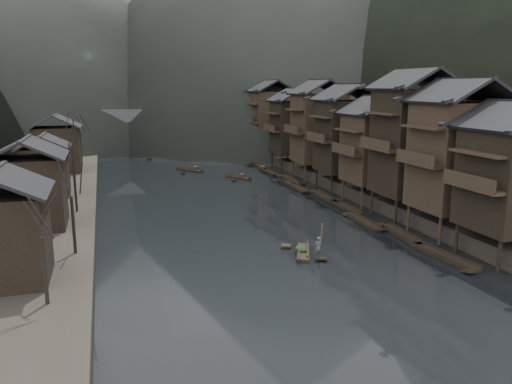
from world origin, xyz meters
name	(u,v)px	position (x,y,z in m)	size (l,w,h in m)	color
water	(275,248)	(0.00, 0.00, 0.00)	(300.00, 300.00, 0.00)	black
right_bank	(385,159)	(35.00, 40.00, 0.90)	(40.00, 200.00, 1.80)	#2D2823
stilt_houses	(352,124)	(17.28, 19.50, 8.98)	(9.00, 67.60, 15.90)	black
left_houses	(41,161)	(-20.50, 20.12, 5.66)	(8.10, 53.20, 8.73)	black
bare_trees	(75,147)	(-17.00, 22.45, 6.82)	(3.97, 59.73, 7.94)	black
moored_sampans	(308,190)	(11.97, 21.10, 0.20)	(3.08, 62.98, 0.47)	black
midriver_boats	(182,161)	(-0.15, 52.08, 0.20)	(13.25, 41.62, 0.45)	black
stone_bridge	(168,127)	(0.00, 72.00, 5.11)	(40.00, 6.00, 9.00)	#4C4C4F
hero_sampan	(303,252)	(1.69, -2.26, 0.20)	(2.61, 4.73, 0.43)	black
cargo_heap	(301,245)	(1.61, -2.05, 0.75)	(1.05, 1.38, 0.63)	black
boatman	(318,244)	(2.34, -3.80, 1.31)	(0.64, 0.42, 1.75)	#4F4F51
bamboo_pole	(322,209)	(2.54, -3.80, 4.20)	(0.06, 0.06, 4.50)	#8C7A51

